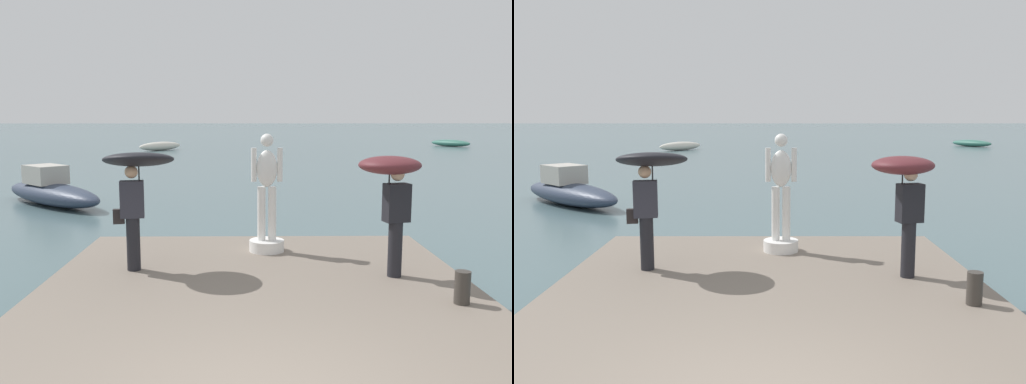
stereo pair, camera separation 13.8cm
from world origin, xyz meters
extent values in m
plane|color=#4C666B|center=(0.00, 40.00, 0.00)|extent=(400.00, 400.00, 0.00)
cube|color=slate|center=(0.00, 2.02, 0.20)|extent=(6.53, 10.04, 0.40)
cylinder|color=white|center=(0.20, 5.76, 0.51)|extent=(0.66, 0.66, 0.21)
cylinder|color=white|center=(0.10, 5.76, 1.12)|extent=(0.15, 0.15, 1.01)
cylinder|color=white|center=(0.30, 5.76, 1.12)|extent=(0.15, 0.15, 1.01)
ellipsoid|color=white|center=(0.20, 5.76, 1.96)|extent=(0.38, 0.26, 0.68)
sphere|color=white|center=(0.20, 5.76, 2.48)|extent=(0.24, 0.24, 0.24)
cylinder|color=white|center=(-0.04, 5.76, 2.03)|extent=(0.10, 0.10, 0.62)
cylinder|color=white|center=(0.44, 5.76, 2.03)|extent=(0.10, 0.10, 0.62)
cylinder|color=black|center=(-2.03, 4.52, 0.84)|extent=(0.22, 0.22, 0.88)
cube|color=#2D2D38|center=(-2.03, 4.52, 1.58)|extent=(0.41, 0.30, 0.60)
sphere|color=tan|center=(-2.03, 4.52, 2.02)|extent=(0.21, 0.21, 0.21)
cylinder|color=#262626|center=(-1.91, 4.58, 1.90)|extent=(0.02, 0.02, 0.53)
ellipsoid|color=black|center=(-1.91, 4.58, 2.22)|extent=(1.32, 1.34, 0.37)
cube|color=black|center=(-2.25, 4.50, 1.30)|extent=(0.19, 0.13, 0.24)
cylinder|color=black|center=(2.17, 4.10, 0.84)|extent=(0.22, 0.22, 0.88)
cube|color=black|center=(2.17, 4.10, 1.58)|extent=(0.43, 0.32, 0.60)
sphere|color=beige|center=(2.17, 4.10, 2.02)|extent=(0.21, 0.21, 0.21)
cylinder|color=#262626|center=(2.04, 4.11, 1.86)|extent=(0.02, 0.02, 0.47)
ellipsoid|color=#5B2328|center=(2.04, 4.11, 2.17)|extent=(1.15, 1.16, 0.29)
cylinder|color=#38332D|center=(2.74, 2.82, 0.63)|extent=(0.21, 0.21, 0.45)
ellipsoid|color=silver|center=(-7.80, 43.12, 0.37)|extent=(3.60, 4.23, 0.75)
ellipsoid|color=#336B5B|center=(19.82, 49.27, 0.33)|extent=(3.49, 4.31, 0.65)
ellipsoid|color=#2D384C|center=(-6.64, 13.69, 0.36)|extent=(4.87, 4.69, 0.73)
cube|color=#B2ADA3|center=(-6.94, 13.97, 0.99)|extent=(1.69, 1.67, 0.62)
camera|label=1|loc=(-0.13, -4.20, 2.91)|focal=38.10mm
camera|label=2|loc=(0.00, -4.20, 2.91)|focal=38.10mm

